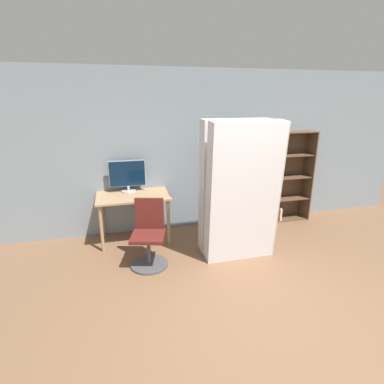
{
  "coord_description": "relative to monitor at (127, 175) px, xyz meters",
  "views": [
    {
      "loc": [
        -1.5,
        -2.05,
        2.23
      ],
      "look_at": [
        -0.56,
        1.57,
        1.05
      ],
      "focal_mm": 28.0,
      "sensor_mm": 36.0,
      "label": 1
    }
  ],
  "objects": [
    {
      "name": "mattress_far",
      "position": [
        1.5,
        -0.85,
        -0.06
      ],
      "size": [
        1.01,
        0.3,
        1.96
      ],
      "color": "silver",
      "rests_on": "ground"
    },
    {
      "name": "bookshelf",
      "position": [
        2.78,
        0.0,
        -0.21
      ],
      "size": [
        0.88,
        0.34,
        1.66
      ],
      "color": "brown",
      "rests_on": "ground"
    },
    {
      "name": "ground_plane",
      "position": [
        1.33,
        -2.72,
        -1.04
      ],
      "size": [
        16.0,
        16.0,
        0.0
      ],
      "primitive_type": "plane",
      "color": "brown"
    },
    {
      "name": "monitor",
      "position": [
        0.0,
        0.0,
        0.0
      ],
      "size": [
        0.58,
        0.24,
        0.51
      ],
      "color": "#B7B7BC",
      "rests_on": "desk"
    },
    {
      "name": "wall_back",
      "position": [
        1.33,
        0.17,
        0.31
      ],
      "size": [
        8.0,
        0.06,
        2.7
      ],
      "color": "gray",
      "rests_on": "ground"
    },
    {
      "name": "desk",
      "position": [
        0.06,
        -0.21,
        -0.38
      ],
      "size": [
        1.13,
        0.69,
        0.77
      ],
      "color": "tan",
      "rests_on": "ground"
    },
    {
      "name": "mattress_near",
      "position": [
        1.5,
        -1.19,
        -0.06
      ],
      "size": [
        1.01,
        0.38,
        1.97
      ],
      "color": "silver",
      "rests_on": "ground"
    },
    {
      "name": "office_chair",
      "position": [
        0.19,
        -1.02,
        -0.67
      ],
      "size": [
        0.54,
        0.54,
        0.92
      ],
      "color": "#4C4C51",
      "rests_on": "ground"
    }
  ]
}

